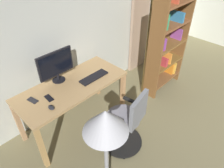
# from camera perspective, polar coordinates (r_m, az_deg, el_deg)

# --- Properties ---
(back_room_partition) EXTENTS (5.74, 0.10, 2.70)m
(back_room_partition) POSITION_cam_1_polar(r_m,az_deg,el_deg) (3.80, 1.55, 19.87)
(back_room_partition) COLOR silver
(back_room_partition) RESTS_ON ground
(curtain_left_panel) EXTENTS (0.39, 0.06, 2.22)m
(curtain_left_panel) POSITION_cam_1_polar(r_m,az_deg,el_deg) (4.77, 13.44, 19.60)
(curtain_left_panel) COLOR tan
(curtain_left_panel) RESTS_ON ground
(curtain_right_panel) EXTENTS (0.48, 0.06, 2.22)m
(curtain_right_panel) POSITION_cam_1_polar(r_m,az_deg,el_deg) (4.19, 7.68, 17.79)
(curtain_right_panel) COLOR tan
(curtain_right_panel) RESTS_ON ground
(desk) EXTENTS (1.54, 0.68, 0.75)m
(desk) POSITION_cam_1_polar(r_m,az_deg,el_deg) (2.96, -10.72, -1.70)
(desk) COLOR tan
(desk) RESTS_ON ground
(office_chair) EXTENTS (0.56, 0.56, 0.96)m
(office_chair) POSITION_cam_1_polar(r_m,az_deg,el_deg) (2.76, 4.10, -10.58)
(office_chair) COLOR black
(office_chair) RESTS_ON ground
(computer_monitor) EXTENTS (0.52, 0.18, 0.45)m
(computer_monitor) POSITION_cam_1_polar(r_m,az_deg,el_deg) (2.90, -15.08, 5.05)
(computer_monitor) COLOR black
(computer_monitor) RESTS_ON desk
(computer_keyboard) EXTENTS (0.44, 0.14, 0.02)m
(computer_keyboard) POSITION_cam_1_polar(r_m,az_deg,el_deg) (2.99, -4.97, 1.90)
(computer_keyboard) COLOR black
(computer_keyboard) RESTS_ON desk
(computer_mouse) EXTENTS (0.06, 0.10, 0.04)m
(computer_mouse) POSITION_cam_1_polar(r_m,az_deg,el_deg) (2.59, -16.28, -6.18)
(computer_mouse) COLOR #232328
(computer_mouse) RESTS_ON desk
(cell_phone_face_up) EXTENTS (0.10, 0.15, 0.01)m
(cell_phone_face_up) POSITION_cam_1_polar(r_m,az_deg,el_deg) (2.78, -20.84, -4.19)
(cell_phone_face_up) COLOR #232328
(cell_phone_face_up) RESTS_ON desk
(cell_phone_by_monitor) EXTENTS (0.08, 0.15, 0.01)m
(cell_phone_by_monitor) POSITION_cam_1_polar(r_m,az_deg,el_deg) (2.75, -16.84, -3.69)
(cell_phone_by_monitor) COLOR black
(cell_phone_by_monitor) RESTS_ON desk
(bookshelf) EXTENTS (0.83, 0.30, 1.82)m
(bookshelf) POSITION_cam_1_polar(r_m,az_deg,el_deg) (3.75, 14.25, 10.68)
(bookshelf) COLOR brown
(bookshelf) RESTS_ON ground
(floor_lamp) EXTENTS (0.28, 0.28, 1.68)m
(floor_lamp) POSITION_cam_1_polar(r_m,az_deg,el_deg) (1.41, -1.62, -16.89)
(floor_lamp) COLOR black
(floor_lamp) RESTS_ON ground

